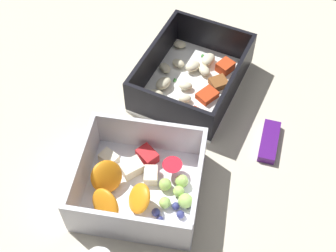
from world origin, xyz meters
The scene contains 4 objects.
table_surface centered at (0.00, 0.00, 1.00)cm, with size 80.00×80.00×2.00cm, color beige.
pasta_container centered at (-11.00, 0.58, 4.00)cm, with size 19.96×16.41×6.32cm.
fruit_bowl centered at (9.42, -0.90, 4.18)cm, with size 16.69×17.68×6.40cm.
candy_bar centered at (-3.62, 14.40, 2.60)cm, with size 7.00×2.40×1.20cm, color #51197A.
Camera 1 is at (37.71, 11.99, 57.63)cm, focal length 49.71 mm.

